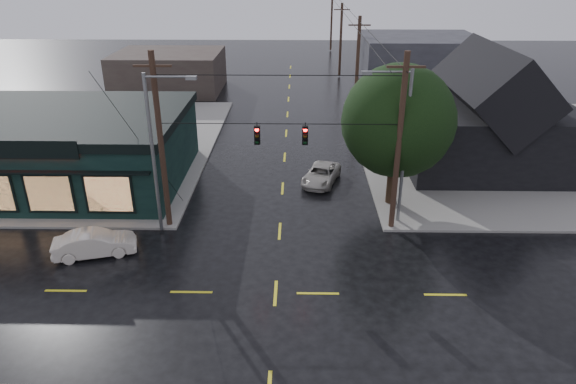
{
  "coord_description": "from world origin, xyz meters",
  "views": [
    {
      "loc": [
        0.95,
        -19.98,
        14.51
      ],
      "look_at": [
        0.52,
        3.92,
        3.46
      ],
      "focal_mm": 32.0,
      "sensor_mm": 36.0,
      "label": 1
    }
  ],
  "objects_px": {
    "suv_silver": "(321,175)",
    "utility_pole_ne": "(391,228)",
    "sedan_cream": "(95,243)",
    "utility_pole_nw": "(170,226)",
    "corner_tree": "(398,121)"
  },
  "relations": [
    {
      "from": "suv_silver",
      "to": "utility_pole_ne",
      "type": "bearing_deg",
      "value": -42.4
    },
    {
      "from": "utility_pole_ne",
      "to": "corner_tree",
      "type": "bearing_deg",
      "value": 81.19
    },
    {
      "from": "corner_tree",
      "to": "utility_pole_ne",
      "type": "height_order",
      "value": "corner_tree"
    },
    {
      "from": "corner_tree",
      "to": "sedan_cream",
      "type": "height_order",
      "value": "corner_tree"
    },
    {
      "from": "corner_tree",
      "to": "sedan_cream",
      "type": "xyz_separation_m",
      "value": [
        -16.69,
        -6.48,
        -4.81
      ]
    },
    {
      "from": "utility_pole_ne",
      "to": "suv_silver",
      "type": "height_order",
      "value": "utility_pole_ne"
    },
    {
      "from": "corner_tree",
      "to": "utility_pole_ne",
      "type": "bearing_deg",
      "value": -98.81
    },
    {
      "from": "corner_tree",
      "to": "utility_pole_nw",
      "type": "bearing_deg",
      "value": -166.56
    },
    {
      "from": "corner_tree",
      "to": "utility_pole_nw",
      "type": "distance_m",
      "value": 14.93
    },
    {
      "from": "corner_tree",
      "to": "utility_pole_ne",
      "type": "xyz_separation_m",
      "value": [
        -0.5,
        -3.23,
        -5.5
      ]
    },
    {
      "from": "utility_pole_nw",
      "to": "suv_silver",
      "type": "height_order",
      "value": "utility_pole_nw"
    },
    {
      "from": "utility_pole_ne",
      "to": "sedan_cream",
      "type": "height_order",
      "value": "utility_pole_ne"
    },
    {
      "from": "utility_pole_ne",
      "to": "sedan_cream",
      "type": "relative_size",
      "value": 2.41
    },
    {
      "from": "utility_pole_ne",
      "to": "utility_pole_nw",
      "type": "bearing_deg",
      "value": 180.0
    },
    {
      "from": "corner_tree",
      "to": "utility_pole_nw",
      "type": "xyz_separation_m",
      "value": [
        -13.5,
        -3.23,
        -5.5
      ]
    }
  ]
}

